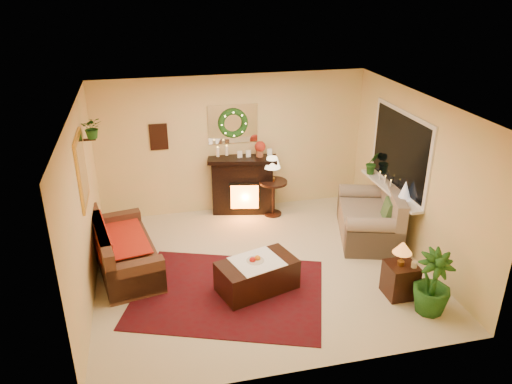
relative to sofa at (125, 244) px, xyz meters
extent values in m
plane|color=beige|center=(2.04, -0.47, -0.43)|extent=(5.00, 5.00, 0.00)
plane|color=white|center=(2.04, -0.47, 2.17)|extent=(5.00, 5.00, 0.00)
plane|color=#EFD88C|center=(2.04, 1.78, 0.87)|extent=(5.00, 5.00, 0.00)
plane|color=#EFD88C|center=(2.04, -2.72, 0.87)|extent=(5.00, 5.00, 0.00)
plane|color=#EFD88C|center=(-0.46, -0.47, 0.87)|extent=(4.50, 4.50, 0.00)
plane|color=#EFD88C|center=(4.54, -0.47, 0.87)|extent=(4.50, 4.50, 0.00)
cube|color=maroon|center=(1.42, -1.02, -0.42)|extent=(3.20, 2.80, 0.01)
cube|color=brown|center=(0.00, 0.00, 0.00)|extent=(1.14, 1.96, 0.79)
cube|color=#AE0007|center=(-0.06, 0.14, 0.02)|extent=(0.76, 1.24, 0.02)
cube|color=black|center=(2.17, 1.57, 0.12)|extent=(1.18, 0.58, 1.04)
sphere|color=#A62617|center=(2.50, 1.55, 0.87)|extent=(0.20, 0.20, 0.20)
cylinder|color=beige|center=(1.71, 1.54, 0.83)|extent=(0.06, 0.06, 0.17)
cylinder|color=silver|center=(1.88, 1.58, 0.83)|extent=(0.06, 0.06, 0.18)
cube|color=white|center=(2.04, 1.76, 1.27)|extent=(0.92, 0.02, 0.72)
torus|color=#194719|center=(2.04, 1.72, 1.29)|extent=(0.55, 0.11, 0.55)
cube|color=#381E11|center=(0.69, 1.76, 1.12)|extent=(0.32, 0.03, 0.48)
cube|color=gold|center=(-0.44, -0.17, 1.32)|extent=(0.03, 0.84, 1.00)
imported|color=#194719|center=(-0.30, 0.58, 1.54)|extent=(0.33, 0.28, 0.36)
cube|color=tan|center=(4.10, 0.12, -0.01)|extent=(1.35, 1.81, 0.93)
cube|color=white|center=(4.53, 0.08, 1.12)|extent=(0.03, 1.86, 1.36)
cube|color=black|center=(4.51, 0.08, 1.12)|extent=(0.02, 1.70, 1.22)
cube|color=white|center=(4.42, 0.08, 0.44)|extent=(0.22, 1.86, 0.04)
cone|color=white|center=(4.44, -0.36, 0.61)|extent=(0.22, 0.22, 0.33)
imported|color=black|center=(4.40, 0.78, 0.65)|extent=(0.29, 0.24, 0.54)
cylinder|color=#3A2613|center=(2.70, 1.31, -0.10)|extent=(0.67, 0.67, 0.69)
cone|color=beige|center=(2.68, 1.35, 0.45)|extent=(0.31, 0.31, 0.47)
cube|color=#4D2517|center=(3.80, -1.60, -0.16)|extent=(0.41, 0.41, 0.50)
cone|color=#FF8B44|center=(3.77, -1.60, 0.31)|extent=(0.27, 0.27, 0.39)
cube|color=black|center=(1.85, -1.01, -0.22)|extent=(1.24, 0.91, 0.47)
cylinder|color=beige|center=(1.83, -0.99, 0.02)|extent=(0.26, 0.26, 0.06)
imported|color=black|center=(4.02, -2.04, 0.02)|extent=(1.57, 1.57, 2.73)
camera|label=1|loc=(0.46, -6.94, 3.84)|focal=35.00mm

